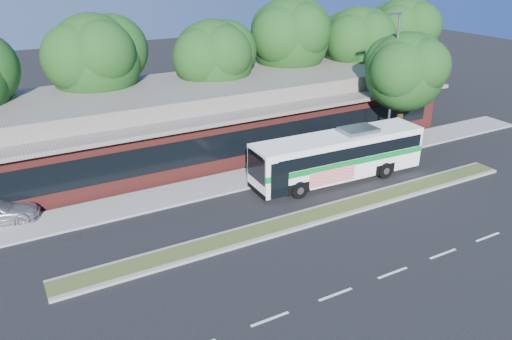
% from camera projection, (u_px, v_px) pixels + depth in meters
% --- Properties ---
extents(ground, '(120.00, 120.00, 0.00)m').
position_uv_depth(ground, '(323.00, 222.00, 25.03)').
color(ground, black).
rests_on(ground, ground).
extents(median_strip, '(26.00, 1.10, 0.15)m').
position_uv_depth(median_strip, '(316.00, 215.00, 25.48)').
color(median_strip, '#3C4A1F').
rests_on(median_strip, ground).
extents(sidewalk, '(44.00, 2.60, 0.12)m').
position_uv_depth(sidewalk, '(260.00, 175.00, 30.15)').
color(sidewalk, gray).
rests_on(sidewalk, ground).
extents(plaza_building, '(33.20, 11.20, 4.45)m').
position_uv_depth(plaza_building, '(214.00, 114.00, 34.61)').
color(plaza_building, maroon).
rests_on(plaza_building, ground).
extents(lamp_post, '(0.93, 0.18, 9.07)m').
position_uv_depth(lamp_post, '(393.00, 80.00, 32.13)').
color(lamp_post, slate).
rests_on(lamp_post, ground).
extents(tree_bg_b, '(6.69, 6.00, 9.00)m').
position_uv_depth(tree_bg_b, '(100.00, 57.00, 32.63)').
color(tree_bg_b, black).
rests_on(tree_bg_b, ground).
extents(tree_bg_c, '(6.24, 5.60, 8.26)m').
position_uv_depth(tree_bg_c, '(218.00, 57.00, 35.57)').
color(tree_bg_c, black).
rests_on(tree_bg_c, ground).
extents(tree_bg_d, '(6.91, 6.20, 9.37)m').
position_uv_depth(tree_bg_d, '(293.00, 36.00, 39.18)').
color(tree_bg_d, black).
rests_on(tree_bg_d, ground).
extents(tree_bg_e, '(6.47, 5.80, 8.50)m').
position_uv_depth(tree_bg_e, '(360.00, 41.00, 41.29)').
color(tree_bg_e, black).
rests_on(tree_bg_e, ground).
extents(tree_bg_f, '(6.69, 6.00, 8.92)m').
position_uv_depth(tree_bg_f, '(406.00, 30.00, 44.64)').
color(tree_bg_f, black).
rests_on(tree_bg_f, ground).
extents(transit_bus, '(10.85, 2.83, 3.02)m').
position_uv_depth(transit_bus, '(339.00, 153.00, 29.10)').
color(transit_bus, white).
rests_on(transit_bus, ground).
extents(sidewalk_tree, '(5.79, 5.20, 7.82)m').
position_uv_depth(sidewalk_tree, '(408.00, 69.00, 32.93)').
color(sidewalk_tree, black).
rests_on(sidewalk_tree, ground).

